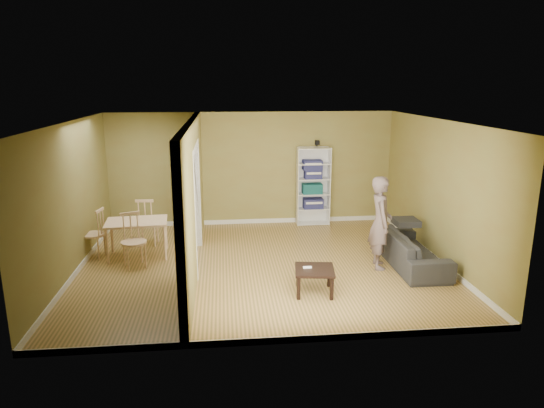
{
  "coord_description": "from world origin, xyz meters",
  "views": [
    {
      "loc": [
        -0.67,
        -8.26,
        3.24
      ],
      "look_at": [
        0.2,
        0.2,
        1.1
      ],
      "focal_mm": 32.0,
      "sensor_mm": 36.0,
      "label": 1
    }
  ],
  "objects_px": {
    "chair_left": "(93,233)",
    "chair_far": "(148,221)",
    "bookshelf": "(313,186)",
    "person": "(381,215)",
    "dining_table": "(137,225)",
    "coffee_table": "(315,272)",
    "sofa": "(412,245)",
    "chair_near": "(134,241)"
  },
  "relations": [
    {
      "from": "chair_near",
      "to": "chair_far",
      "type": "xyz_separation_m",
      "value": [
        0.07,
        1.23,
        0.01
      ]
    },
    {
      "from": "bookshelf",
      "to": "chair_left",
      "type": "relative_size",
      "value": 1.89
    },
    {
      "from": "person",
      "to": "chair_left",
      "type": "xyz_separation_m",
      "value": [
        -5.23,
        1.03,
        -0.5
      ]
    },
    {
      "from": "chair_left",
      "to": "dining_table",
      "type": "bearing_deg",
      "value": 98.52
    },
    {
      "from": "bookshelf",
      "to": "chair_far",
      "type": "distance_m",
      "value": 3.83
    },
    {
      "from": "bookshelf",
      "to": "dining_table",
      "type": "height_order",
      "value": "bookshelf"
    },
    {
      "from": "coffee_table",
      "to": "chair_far",
      "type": "relative_size",
      "value": 0.61
    },
    {
      "from": "chair_near",
      "to": "bookshelf",
      "type": "bearing_deg",
      "value": 11.7
    },
    {
      "from": "coffee_table",
      "to": "chair_left",
      "type": "bearing_deg",
      "value": 152.41
    },
    {
      "from": "bookshelf",
      "to": "chair_left",
      "type": "xyz_separation_m",
      "value": [
        -4.54,
        -1.84,
        -0.43
      ]
    },
    {
      "from": "sofa",
      "to": "dining_table",
      "type": "distance_m",
      "value": 5.12
    },
    {
      "from": "chair_far",
      "to": "person",
      "type": "bearing_deg",
      "value": 162.57
    },
    {
      "from": "bookshelf",
      "to": "sofa",
      "type": "bearing_deg",
      "value": -65.53
    },
    {
      "from": "bookshelf",
      "to": "chair_near",
      "type": "height_order",
      "value": "bookshelf"
    },
    {
      "from": "chair_near",
      "to": "coffee_table",
      "type": "bearing_deg",
      "value": -47.1
    },
    {
      "from": "sofa",
      "to": "chair_left",
      "type": "height_order",
      "value": "chair_left"
    },
    {
      "from": "person",
      "to": "bookshelf",
      "type": "bearing_deg",
      "value": 20.59
    },
    {
      "from": "person",
      "to": "dining_table",
      "type": "distance_m",
      "value": 4.53
    },
    {
      "from": "person",
      "to": "bookshelf",
      "type": "relative_size",
      "value": 1.08
    },
    {
      "from": "coffee_table",
      "to": "dining_table",
      "type": "relative_size",
      "value": 0.54
    },
    {
      "from": "bookshelf",
      "to": "coffee_table",
      "type": "bearing_deg",
      "value": -99.97
    },
    {
      "from": "bookshelf",
      "to": "chair_near",
      "type": "xyz_separation_m",
      "value": [
        -3.69,
        -2.43,
        -0.41
      ]
    },
    {
      "from": "person",
      "to": "chair_far",
      "type": "xyz_separation_m",
      "value": [
        -4.3,
        1.68,
        -0.48
      ]
    },
    {
      "from": "dining_table",
      "to": "chair_far",
      "type": "distance_m",
      "value": 0.69
    },
    {
      "from": "coffee_table",
      "to": "dining_table",
      "type": "distance_m",
      "value": 3.65
    },
    {
      "from": "chair_near",
      "to": "chair_far",
      "type": "relative_size",
      "value": 0.99
    },
    {
      "from": "dining_table",
      "to": "chair_near",
      "type": "xyz_separation_m",
      "value": [
        0.03,
        -0.57,
        -0.13
      ]
    },
    {
      "from": "person",
      "to": "chair_far",
      "type": "relative_size",
      "value": 1.95
    },
    {
      "from": "chair_far",
      "to": "bookshelf",
      "type": "bearing_deg",
      "value": -157.86
    },
    {
      "from": "person",
      "to": "chair_far",
      "type": "height_order",
      "value": "person"
    },
    {
      "from": "person",
      "to": "chair_near",
      "type": "bearing_deg",
      "value": 91.44
    },
    {
      "from": "sofa",
      "to": "bookshelf",
      "type": "relative_size",
      "value": 1.11
    },
    {
      "from": "sofa",
      "to": "bookshelf",
      "type": "distance_m",
      "value": 3.18
    },
    {
      "from": "person",
      "to": "coffee_table",
      "type": "relative_size",
      "value": 3.22
    },
    {
      "from": "chair_far",
      "to": "dining_table",
      "type": "bearing_deg",
      "value": 85.34
    },
    {
      "from": "chair_near",
      "to": "person",
      "type": "bearing_deg",
      "value": -27.47
    },
    {
      "from": "bookshelf",
      "to": "dining_table",
      "type": "xyz_separation_m",
      "value": [
        -3.72,
        -1.86,
        -0.28
      ]
    },
    {
      "from": "person",
      "to": "chair_near",
      "type": "xyz_separation_m",
      "value": [
        -4.37,
        0.44,
        -0.48
      ]
    },
    {
      "from": "coffee_table",
      "to": "chair_far",
      "type": "xyz_separation_m",
      "value": [
        -2.94,
        2.66,
        0.16
      ]
    },
    {
      "from": "chair_left",
      "to": "chair_far",
      "type": "distance_m",
      "value": 1.13
    },
    {
      "from": "person",
      "to": "chair_left",
      "type": "relative_size",
      "value": 2.04
    },
    {
      "from": "chair_far",
      "to": "sofa",
      "type": "bearing_deg",
      "value": 165.23
    }
  ]
}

